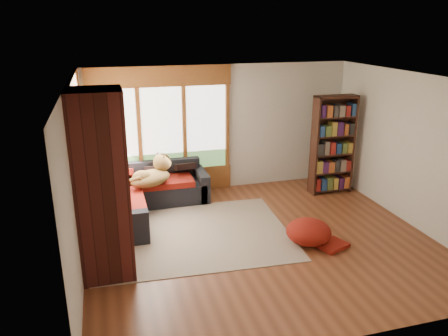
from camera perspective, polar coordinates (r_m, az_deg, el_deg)
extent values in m
plane|color=brown|center=(7.27, 4.72, -9.29)|extent=(5.50, 5.50, 0.00)
plane|color=white|center=(6.49, 5.33, 11.50)|extent=(5.50, 5.50, 0.00)
cube|color=silver|center=(9.06, -0.52, 5.20)|extent=(5.50, 0.04, 2.60)
cube|color=silver|center=(4.68, 15.82, -8.63)|extent=(5.50, 0.04, 2.60)
cube|color=silver|center=(6.38, -18.82, -1.57)|extent=(0.04, 5.00, 2.60)
cube|color=silver|center=(8.12, 23.52, 2.07)|extent=(0.04, 5.00, 2.60)
cube|color=brown|center=(8.79, -8.06, 4.95)|extent=(2.82, 0.10, 1.90)
cube|color=white|center=(8.79, -8.06, 4.95)|extent=(2.54, 0.09, 1.62)
cube|color=brown|center=(7.51, -18.26, 1.84)|extent=(0.10, 2.62, 1.90)
cube|color=white|center=(7.51, -18.26, 1.84)|extent=(0.09, 2.36, 1.62)
cube|color=#839C5E|center=(8.22, -18.15, 6.12)|extent=(0.03, 0.72, 0.90)
cube|color=#471914|center=(6.04, -15.65, -2.39)|extent=(0.70, 0.70, 2.60)
cube|color=black|center=(8.69, -10.29, -3.23)|extent=(2.20, 0.90, 0.42)
cube|color=black|center=(8.88, -10.66, -0.02)|extent=(2.20, 0.20, 0.38)
cube|color=black|center=(8.79, -3.83, -2.08)|extent=(0.20, 0.90, 0.60)
cube|color=maroon|center=(8.48, -10.98, -1.88)|extent=(1.90, 0.66, 0.12)
cube|color=black|center=(8.07, -14.43, -5.29)|extent=(0.90, 2.20, 0.42)
cube|color=black|center=(7.93, -17.18, -2.85)|extent=(0.20, 2.20, 0.38)
cube|color=black|center=(7.12, -14.22, -7.77)|extent=(0.90, 0.20, 0.60)
cube|color=maroon|center=(7.64, -13.60, -4.38)|extent=(0.66, 1.20, 0.12)
cube|color=maroon|center=(8.53, -13.90, -1.97)|extent=(0.66, 0.66, 0.12)
cube|color=beige|center=(7.41, -4.38, -8.66)|extent=(3.39, 2.66, 0.01)
cube|color=#3A1D13|center=(9.36, 16.22, 3.07)|extent=(0.04, 0.29, 2.02)
cube|color=#3A1D13|center=(8.96, 11.70, 2.76)|extent=(0.04, 0.29, 2.02)
cube|color=#3A1D13|center=(9.27, 13.61, 3.14)|extent=(0.87, 0.02, 2.02)
cube|color=#3A1D13|center=(9.44, 13.57, -2.65)|extent=(0.79, 0.27, 0.03)
cube|color=#3A1D13|center=(9.32, 13.74, -0.44)|extent=(0.79, 0.27, 0.03)
cube|color=#3A1D13|center=(9.20, 13.92, 1.83)|extent=(0.79, 0.27, 0.03)
cube|color=#3A1D13|center=(9.10, 14.11, 4.15)|extent=(0.79, 0.27, 0.03)
cube|color=#3A1D13|center=(9.02, 14.30, 6.51)|extent=(0.79, 0.27, 0.03)
cube|color=#3A1D13|center=(8.95, 14.49, 8.92)|extent=(0.79, 0.27, 0.03)
cube|color=#726659|center=(9.14, 14.07, 2.89)|extent=(0.75, 0.21, 1.86)
ellipsoid|color=maroon|center=(7.19, 10.99, -8.08)|extent=(0.74, 0.74, 0.39)
ellipsoid|color=brown|center=(8.14, -9.66, -0.69)|extent=(0.99, 0.90, 0.28)
sphere|color=brown|center=(8.27, -8.09, 0.69)|extent=(0.46, 0.46, 0.34)
cone|color=brown|center=(8.20, -8.42, 1.50)|extent=(0.17, 0.17, 0.15)
ellipsoid|color=black|center=(7.40, -14.61, -3.05)|extent=(0.79, 0.96, 0.28)
sphere|color=black|center=(7.62, -15.56, -1.44)|extent=(0.43, 0.43, 0.33)
cone|color=black|center=(7.53, -15.49, -0.60)|extent=(0.16, 0.16, 0.14)
cube|color=black|center=(8.79, -6.09, 0.92)|extent=(0.45, 0.12, 0.45)
cube|color=black|center=(8.72, -9.97, 0.59)|extent=(0.45, 0.12, 0.45)
cube|color=black|center=(8.25, -16.06, -0.90)|extent=(0.45, 0.12, 0.45)
cube|color=black|center=(7.22, -16.01, -3.69)|extent=(0.45, 0.12, 0.45)
cube|color=maroon|center=(8.69, -13.91, 0.26)|extent=(0.42, 0.12, 0.42)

